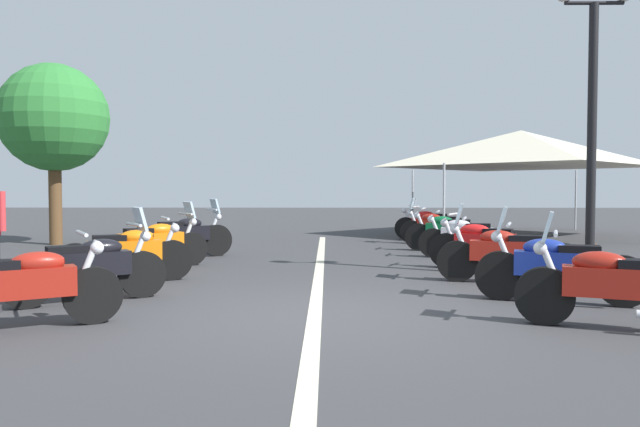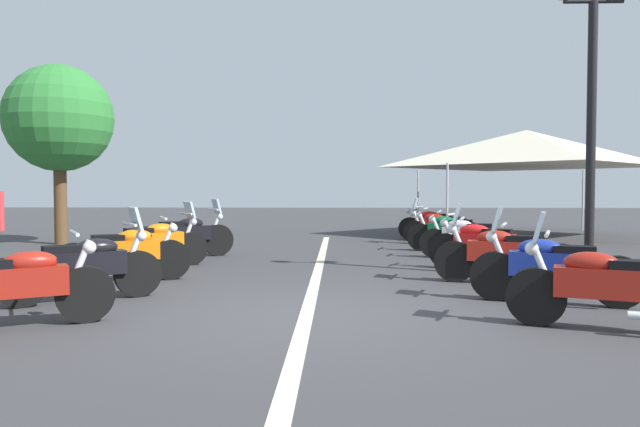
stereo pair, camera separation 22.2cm
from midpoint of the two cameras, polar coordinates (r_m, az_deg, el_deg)
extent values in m
plane|color=#38383A|center=(6.87, -0.38, -9.66)|extent=(80.00, 80.00, 0.00)
cube|color=beige|center=(10.03, 0.32, -5.85)|extent=(15.86, 0.16, 0.01)
cylinder|color=black|center=(6.92, -20.47, -7.17)|extent=(0.43, 0.59, 0.61)
cube|color=maroon|center=(6.83, -26.38, -5.86)|extent=(0.78, 1.07, 0.30)
ellipsoid|color=maroon|center=(6.82, -24.89, -4.16)|extent=(0.49, 0.58, 0.22)
cylinder|color=silver|center=(6.87, -21.00, -4.72)|extent=(0.21, 0.29, 0.58)
cylinder|color=silver|center=(6.83, -21.37, -1.73)|extent=(0.56, 0.35, 0.04)
sphere|color=silver|center=(6.86, -20.11, -3.03)|extent=(0.14, 0.14, 0.14)
cylinder|color=black|center=(8.34, -16.12, -5.49)|extent=(0.46, 0.59, 0.61)
cylinder|color=black|center=(8.09, -25.69, -5.88)|extent=(0.46, 0.59, 0.61)
cube|color=black|center=(8.16, -20.85, -4.45)|extent=(0.82, 1.03, 0.30)
ellipsoid|color=black|center=(8.18, -19.63, -3.01)|extent=(0.50, 0.58, 0.22)
cube|color=black|center=(8.11, -22.39, -3.24)|extent=(0.48, 0.54, 0.12)
cylinder|color=silver|center=(8.29, -16.55, -3.46)|extent=(0.22, 0.28, 0.58)
cylinder|color=silver|center=(8.26, -16.84, -0.98)|extent=(0.54, 0.38, 0.04)
sphere|color=silver|center=(8.31, -15.83, -2.06)|extent=(0.14, 0.14, 0.14)
cylinder|color=silver|center=(8.31, -23.90, -6.27)|extent=(0.37, 0.50, 0.08)
cube|color=silver|center=(8.27, -16.31, -0.48)|extent=(0.37, 0.30, 0.32)
cylinder|color=black|center=(9.79, -13.37, -4.27)|extent=(0.39, 0.63, 0.63)
cylinder|color=black|center=(9.67, -21.67, -4.45)|extent=(0.39, 0.63, 0.63)
cube|color=orange|center=(9.68, -17.50, -3.31)|extent=(0.70, 1.09, 0.30)
ellipsoid|color=orange|center=(9.68, -16.46, -2.11)|extent=(0.45, 0.58, 0.22)
cube|color=black|center=(9.65, -18.82, -2.28)|extent=(0.44, 0.54, 0.12)
cylinder|color=silver|center=(9.75, -13.73, -2.53)|extent=(0.18, 0.29, 0.58)
cylinder|color=silver|center=(9.72, -13.98, -0.42)|extent=(0.58, 0.29, 0.04)
sphere|color=silver|center=(9.75, -13.10, -1.34)|extent=(0.14, 0.14, 0.14)
cylinder|color=silver|center=(9.86, -20.04, -4.85)|extent=(0.30, 0.53, 0.08)
cylinder|color=black|center=(11.57, -11.58, -3.26)|extent=(0.48, 0.59, 0.62)
cylinder|color=black|center=(11.09, -18.88, -3.58)|extent=(0.48, 0.59, 0.62)
cube|color=orange|center=(11.29, -15.16, -2.51)|extent=(0.90, 1.10, 0.30)
ellipsoid|color=orange|center=(11.34, -14.31, -1.47)|extent=(0.51, 0.57, 0.22)
cube|color=black|center=(11.21, -16.24, -1.64)|extent=(0.49, 0.54, 0.12)
cylinder|color=silver|center=(11.52, -11.87, -1.79)|extent=(0.23, 0.28, 0.58)
cylinder|color=silver|center=(11.49, -12.07, -0.01)|extent=(0.53, 0.39, 0.04)
sphere|color=silver|center=(11.55, -11.37, -0.78)|extent=(0.14, 0.14, 0.14)
cylinder|color=silver|center=(11.36, -17.63, -3.90)|extent=(0.38, 0.49, 0.08)
cube|color=silver|center=(11.52, -11.70, 0.35)|extent=(0.36, 0.31, 0.32)
cylinder|color=black|center=(13.09, -9.18, -2.50)|extent=(0.46, 0.65, 0.67)
cylinder|color=black|center=(12.66, -15.69, -2.71)|extent=(0.46, 0.65, 0.67)
cube|color=black|center=(12.84, -12.39, -1.81)|extent=(0.83, 1.14, 0.30)
ellipsoid|color=black|center=(12.88, -11.63, -0.90)|extent=(0.49, 0.58, 0.22)
cube|color=black|center=(12.77, -13.35, -1.03)|extent=(0.47, 0.55, 0.12)
cylinder|color=silver|center=(13.04, -9.44, -1.19)|extent=(0.21, 0.29, 0.58)
cylinder|color=silver|center=(13.01, -9.62, 0.39)|extent=(0.55, 0.35, 0.04)
sphere|color=silver|center=(13.07, -8.99, -0.30)|extent=(0.14, 0.14, 0.14)
cylinder|color=silver|center=(12.91, -14.55, -3.05)|extent=(0.35, 0.51, 0.08)
cube|color=silver|center=(13.04, -9.29, 0.70)|extent=(0.37, 0.29, 0.32)
cylinder|color=black|center=(6.78, 20.66, -7.35)|extent=(0.35, 0.62, 0.61)
cube|color=maroon|center=(6.77, 26.63, -5.93)|extent=(0.64, 1.09, 0.30)
ellipsoid|color=maroon|center=(6.73, 25.13, -4.23)|extent=(0.43, 0.58, 0.22)
cube|color=black|center=(6.76, 28.52, -4.43)|extent=(0.41, 0.54, 0.12)
cylinder|color=silver|center=(6.73, 21.21, -4.85)|extent=(0.17, 0.30, 0.58)
cylinder|color=silver|center=(6.70, 21.60, -1.79)|extent=(0.59, 0.26, 0.04)
sphere|color=silver|center=(6.72, 20.29, -3.14)|extent=(0.14, 0.14, 0.14)
cube|color=silver|center=(6.70, 20.92, -1.19)|extent=(0.38, 0.24, 0.32)
cylinder|color=black|center=(8.11, 16.99, -5.66)|extent=(0.34, 0.64, 0.63)
cylinder|color=black|center=(8.13, 27.11, -5.79)|extent=(0.34, 0.64, 0.63)
cube|color=navy|center=(8.07, 22.08, -4.48)|extent=(0.62, 1.12, 0.30)
ellipsoid|color=navy|center=(8.04, 20.81, -3.05)|extent=(0.42, 0.58, 0.22)
cube|color=black|center=(8.06, 23.66, -3.23)|extent=(0.40, 0.54, 0.12)
cylinder|color=silver|center=(8.07, 17.44, -3.56)|extent=(0.16, 0.30, 0.58)
cylinder|color=silver|center=(8.04, 17.75, -1.01)|extent=(0.60, 0.24, 0.04)
sphere|color=silver|center=(8.06, 16.67, -2.13)|extent=(0.14, 0.14, 0.14)
cylinder|color=silver|center=(7.94, 25.18, -6.63)|extent=(0.26, 0.55, 0.08)
cube|color=silver|center=(8.04, 17.19, -0.51)|extent=(0.38, 0.23, 0.32)
cylinder|color=black|center=(9.54, 13.30, -4.43)|extent=(0.30, 0.65, 0.63)
cylinder|color=black|center=(9.56, 22.55, -4.53)|extent=(0.30, 0.65, 0.63)
cube|color=maroon|center=(9.50, 17.94, -3.42)|extent=(0.58, 1.20, 0.30)
ellipsoid|color=maroon|center=(9.48, 16.87, -2.20)|extent=(0.39, 0.57, 0.22)
cube|color=black|center=(9.49, 19.28, -2.35)|extent=(0.38, 0.53, 0.12)
cylinder|color=silver|center=(9.51, 13.68, -2.64)|extent=(0.14, 0.30, 0.58)
cylinder|color=silver|center=(9.48, 13.94, -0.47)|extent=(0.61, 0.20, 0.04)
sphere|color=silver|center=(9.50, 13.03, -1.43)|extent=(0.14, 0.14, 0.14)
cylinder|color=silver|center=(9.37, 20.76, -5.22)|extent=(0.22, 0.55, 0.08)
cube|color=silver|center=(9.49, 13.47, -0.05)|extent=(0.38, 0.21, 0.32)
cylinder|color=black|center=(11.15, 12.42, -3.45)|extent=(0.40, 0.63, 0.63)
cylinder|color=black|center=(10.87, 19.35, -3.67)|extent=(0.40, 0.63, 0.63)
cube|color=red|center=(10.98, 15.85, -2.63)|extent=(0.70, 1.05, 0.30)
ellipsoid|color=red|center=(11.00, 14.95, -1.57)|extent=(0.46, 0.58, 0.22)
cube|color=black|center=(10.92, 16.99, -1.72)|extent=(0.44, 0.55, 0.12)
cylinder|color=silver|center=(11.11, 12.74, -1.92)|extent=(0.19, 0.29, 0.58)
cylinder|color=silver|center=(11.08, 12.95, -0.07)|extent=(0.58, 0.31, 0.04)
sphere|color=silver|center=(11.12, 12.20, -0.88)|extent=(0.14, 0.14, 0.14)
cylinder|color=silver|center=(10.75, 17.77, -4.23)|extent=(0.31, 0.53, 0.08)
cylinder|color=black|center=(12.81, 11.24, -2.76)|extent=(0.29, 0.62, 0.61)
cylinder|color=black|center=(12.77, 17.45, -2.84)|extent=(0.29, 0.62, 0.61)
cube|color=silver|center=(12.76, 14.35, -2.00)|extent=(0.53, 1.09, 0.30)
ellipsoid|color=silver|center=(12.75, 13.55, -1.09)|extent=(0.38, 0.57, 0.22)
cube|color=black|center=(12.74, 15.35, -1.20)|extent=(0.37, 0.53, 0.12)
cylinder|color=silver|center=(12.78, 11.52, -1.42)|extent=(0.14, 0.30, 0.58)
cylinder|color=silver|center=(12.76, 11.71, 0.19)|extent=(0.61, 0.19, 0.04)
sphere|color=silver|center=(12.78, 11.03, -0.52)|extent=(0.14, 0.14, 0.14)
cylinder|color=silver|center=(12.59, 16.21, -3.31)|extent=(0.21, 0.55, 0.08)
cylinder|color=black|center=(14.16, 9.98, -2.21)|extent=(0.31, 0.65, 0.64)
cylinder|color=black|center=(14.04, 15.60, -2.30)|extent=(0.31, 0.65, 0.64)
cube|color=#0C592D|center=(14.07, 12.78, -1.53)|extent=(0.56, 1.09, 0.30)
ellipsoid|color=#0C592D|center=(14.08, 12.06, -0.71)|extent=(0.39, 0.57, 0.22)
cube|color=black|center=(14.04, 13.69, -0.81)|extent=(0.38, 0.53, 0.12)
cylinder|color=silver|center=(14.13, 10.23, -1.01)|extent=(0.15, 0.30, 0.58)
cylinder|color=silver|center=(14.11, 10.40, 0.45)|extent=(0.61, 0.21, 0.04)
sphere|color=silver|center=(14.14, 9.79, -0.19)|extent=(0.14, 0.14, 0.14)
cylinder|color=silver|center=(13.88, 14.42, -2.74)|extent=(0.23, 0.55, 0.08)
cylinder|color=black|center=(15.97, 9.38, -1.74)|extent=(0.37, 0.62, 0.61)
cylinder|color=black|center=(15.66, 14.30, -1.86)|extent=(0.37, 0.62, 0.61)
cube|color=maroon|center=(15.79, 11.82, -1.15)|extent=(0.67, 1.08, 0.30)
ellipsoid|color=maroon|center=(15.82, 11.19, -0.41)|extent=(0.44, 0.58, 0.22)
cube|color=black|center=(15.73, 12.61, -0.51)|extent=(0.43, 0.54, 0.12)
cylinder|color=silver|center=(15.94, 9.59, -0.67)|extent=(0.18, 0.29, 0.58)
cylinder|color=silver|center=(15.91, 9.74, 0.62)|extent=(0.59, 0.28, 0.04)
sphere|color=silver|center=(15.96, 9.21, 0.05)|extent=(0.14, 0.14, 0.14)
cylinder|color=silver|center=(15.55, 13.17, -2.22)|extent=(0.29, 0.54, 0.08)
cube|color=silver|center=(15.93, 9.46, 0.88)|extent=(0.38, 0.25, 0.32)
cylinder|color=black|center=(17.32, 8.84, -1.39)|extent=(0.28, 0.65, 0.63)
cylinder|color=black|center=(17.22, 13.60, -1.45)|extent=(0.28, 0.65, 0.63)
cube|color=red|center=(17.25, 11.22, -0.83)|extent=(0.53, 1.13, 0.30)
ellipsoid|color=red|center=(17.25, 10.63, -0.16)|extent=(0.37, 0.57, 0.22)
cube|color=black|center=(17.22, 11.95, -0.24)|extent=(0.37, 0.53, 0.12)
cylinder|color=silver|center=(17.30, 9.05, -0.41)|extent=(0.14, 0.30, 0.58)
cylinder|color=silver|center=(17.28, 9.19, 0.79)|extent=(0.61, 0.18, 0.04)
sphere|color=silver|center=(17.30, 8.69, 0.26)|extent=(0.14, 0.14, 0.14)
cylinder|color=silver|center=(17.06, 12.61, -1.80)|extent=(0.21, 0.55, 0.08)
cylinder|color=black|center=(10.22, 24.82, 6.09)|extent=(0.14, 0.14, 4.28)
cylinder|color=black|center=(10.58, 25.03, 17.72)|extent=(0.06, 0.90, 0.06)
cube|color=orange|center=(10.07, 25.07, -5.96)|extent=(0.36, 0.36, 0.03)
cone|color=orange|center=(10.03, 25.10, -4.26)|extent=(0.26, 0.26, 0.60)
cylinder|color=white|center=(10.03, 25.10, -4.12)|extent=(0.19, 0.19, 0.07)
cylinder|color=red|center=(9.26, -27.37, 0.22)|extent=(0.09, 0.09, 0.54)
cylinder|color=brown|center=(16.94, -23.00, 1.18)|extent=(0.32, 0.32, 2.29)
sphere|color=#2D7A33|center=(17.03, -23.11, 8.28)|extent=(2.74, 2.74, 2.74)
pyramid|color=beige|center=(19.22, 19.22, 5.83)|extent=(6.33, 6.33, 1.10)
cylinder|color=#B2B2B7|center=(21.35, 9.54, 1.26)|extent=(0.06, 0.06, 2.10)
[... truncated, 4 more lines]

